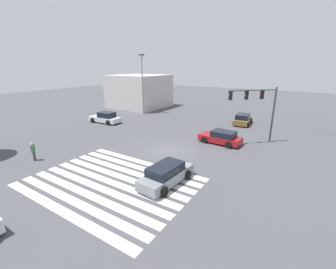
# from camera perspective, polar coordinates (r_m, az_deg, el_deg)

# --- Properties ---
(ground_plane) EXTENTS (126.76, 126.76, 0.00)m
(ground_plane) POSITION_cam_1_polar(r_m,az_deg,el_deg) (21.72, 0.00, -3.87)
(ground_plane) COLOR #47474C
(crosswalk_markings) EXTENTS (11.31, 8.20, 0.01)m
(crosswalk_markings) POSITION_cam_1_polar(r_m,az_deg,el_deg) (16.51, -14.28, -11.61)
(crosswalk_markings) COLOR silver
(crosswalk_markings) RESTS_ON ground_plane
(traffic_signal_mast) EXTENTS (3.83, 3.83, 5.73)m
(traffic_signal_mast) POSITION_cam_1_polar(r_m,az_deg,el_deg) (24.29, 21.95, 7.52)
(traffic_signal_mast) COLOR #47474C
(traffic_signal_mast) RESTS_ON ground_plane
(car_0) EXTENTS (4.38, 2.33, 1.37)m
(car_0) POSITION_cam_1_polar(r_m,az_deg,el_deg) (23.88, 13.33, -0.70)
(car_0) COLOR maroon
(car_0) RESTS_ON ground_plane
(car_1) EXTENTS (2.17, 4.58, 1.42)m
(car_1) POSITION_cam_1_polar(r_m,az_deg,el_deg) (15.54, -0.46, -10.09)
(car_1) COLOR gray
(car_1) RESTS_ON ground_plane
(car_3) EXTENTS (4.76, 2.27, 1.53)m
(car_3) POSITION_cam_1_polar(r_m,az_deg,el_deg) (32.94, -15.62, 4.10)
(car_3) COLOR silver
(car_3) RESTS_ON ground_plane
(car_5) EXTENTS (2.33, 4.38, 1.43)m
(car_5) POSITION_cam_1_polar(r_m,az_deg,el_deg) (32.62, 18.46, 3.68)
(car_5) COLOR brown
(car_5) RESTS_ON ground_plane
(corner_building) EXTENTS (9.43, 9.43, 6.04)m
(corner_building) POSITION_cam_1_polar(r_m,az_deg,el_deg) (44.29, -7.25, 10.87)
(corner_building) COLOR #BCB7B2
(corner_building) RESTS_ON ground_plane
(pedestrian) EXTENTS (0.41, 0.41, 1.64)m
(pedestrian) POSITION_cam_1_polar(r_m,az_deg,el_deg) (22.17, -31.02, -3.49)
(pedestrian) COLOR #38383D
(pedestrian) RESTS_ON ground_plane
(street_light_pole_a) EXTENTS (0.80, 0.36, 9.44)m
(street_light_pole_a) POSITION_cam_1_polar(r_m,az_deg,el_deg) (37.31, -6.54, 13.62)
(street_light_pole_a) COLOR slate
(street_light_pole_a) RESTS_ON ground_plane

